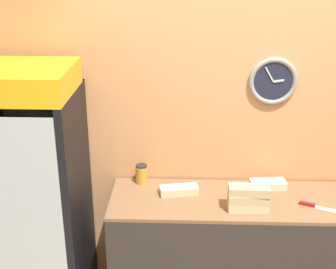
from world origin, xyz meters
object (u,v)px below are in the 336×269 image
sandwich_flat_left (179,190)px  sandwich_flat_right (268,184)px  sandwich_stack_top (249,190)px  chefs_knife (316,206)px  condiment_jar (142,174)px  sandwich_stack_middle (249,198)px  beverage_cooler (37,182)px  sandwich_stack_bottom (248,206)px

sandwich_flat_left → sandwich_flat_right: same height
sandwich_stack_top → chefs_knife: size_ratio=0.93×
sandwich_stack_top → condiment_jar: bearing=154.3°
sandwich_stack_middle → sandwich_flat_left: bearing=156.5°
beverage_cooler → sandwich_stack_top: beverage_cooler is taller
sandwich_stack_bottom → chefs_knife: size_ratio=0.93×
sandwich_stack_top → sandwich_flat_left: size_ratio=0.96×
beverage_cooler → condiment_jar: 0.77m
sandwich_stack_bottom → sandwich_flat_right: 0.38m
sandwich_stack_middle → sandwich_stack_top: size_ratio=0.99×
sandwich_stack_middle → sandwich_flat_left: sandwich_stack_middle is taller
beverage_cooler → sandwich_stack_middle: beverage_cooler is taller
sandwich_stack_top → condiment_jar: size_ratio=1.88×
sandwich_stack_bottom → sandwich_stack_middle: bearing=0.0°
sandwich_stack_top → condiment_jar: sandwich_stack_top is taller
beverage_cooler → condiment_jar: size_ratio=12.65×
condiment_jar → sandwich_stack_bottom: bearing=-25.7°
sandwich_stack_middle → sandwich_flat_left: 0.53m
sandwich_flat_right → condiment_jar: size_ratio=1.83×
sandwich_stack_bottom → sandwich_flat_left: 0.52m
sandwich_stack_top → sandwich_flat_left: 0.54m
sandwich_stack_bottom → sandwich_stack_top: sandwich_stack_top is taller
sandwich_stack_bottom → condiment_jar: condiment_jar is taller
sandwich_stack_middle → sandwich_stack_bottom: bearing=180.0°
beverage_cooler → sandwich_stack_middle: (1.51, -0.14, -0.02)m
chefs_knife → condiment_jar: (-1.25, 0.32, 0.07)m
sandwich_flat_right → chefs_knife: (0.29, -0.28, -0.02)m
sandwich_stack_bottom → chefs_knife: 0.48m
sandwich_flat_right → condiment_jar: condiment_jar is taller
sandwich_stack_top → beverage_cooler: bearing=174.8°
sandwich_flat_right → condiment_jar: (-0.96, 0.05, 0.05)m
sandwich_stack_bottom → condiment_jar: size_ratio=1.88×
beverage_cooler → sandwich_stack_bottom: (1.51, -0.14, -0.08)m
chefs_knife → sandwich_stack_top: bearing=-174.3°
condiment_jar → sandwich_stack_middle: bearing=-25.7°
sandwich_stack_bottom → sandwich_stack_middle: 0.06m
sandwich_stack_bottom → sandwich_stack_middle: size_ratio=1.00×
sandwich_stack_top → sandwich_flat_left: (-0.48, 0.21, -0.12)m
sandwich_stack_bottom → sandwich_flat_left: (-0.48, 0.21, -0.00)m
chefs_knife → sandwich_flat_left: bearing=170.4°
sandwich_flat_left → sandwich_stack_bottom: bearing=-23.5°
sandwich_flat_right → sandwich_stack_middle: bearing=-120.1°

